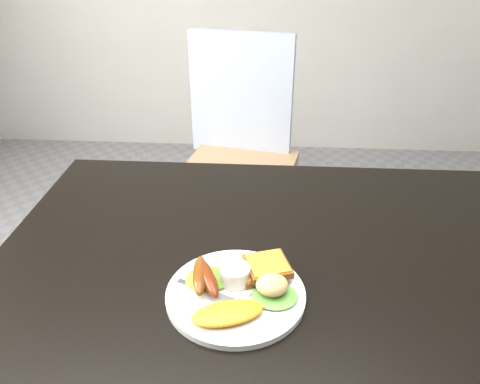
{
  "coord_description": "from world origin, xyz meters",
  "views": [
    {
      "loc": [
        -0.04,
        -0.79,
        1.34
      ],
      "look_at": [
        -0.09,
        -0.03,
        0.9
      ],
      "focal_mm": 35.0,
      "sensor_mm": 36.0,
      "label": 1
    }
  ],
  "objects_px": {
    "dining_table": "(284,258)",
    "plate": "(236,294)",
    "person": "(223,137)",
    "dining_chair": "(238,172)"
  },
  "relations": [
    {
      "from": "person",
      "to": "plate",
      "type": "xyz_separation_m",
      "value": [
        0.08,
        -0.6,
        -0.05
      ]
    },
    {
      "from": "dining_chair",
      "to": "dining_table",
      "type": "bearing_deg",
      "value": -68.6
    },
    {
      "from": "dining_table",
      "to": "person",
      "type": "bearing_deg",
      "value": 110.76
    },
    {
      "from": "person",
      "to": "plate",
      "type": "distance_m",
      "value": 0.61
    },
    {
      "from": "plate",
      "to": "dining_table",
      "type": "bearing_deg",
      "value": 58.27
    },
    {
      "from": "dining_chair",
      "to": "person",
      "type": "bearing_deg",
      "value": -79.59
    },
    {
      "from": "dining_chair",
      "to": "plate",
      "type": "distance_m",
      "value": 1.13
    },
    {
      "from": "dining_chair",
      "to": "plate",
      "type": "bearing_deg",
      "value": -74.74
    },
    {
      "from": "dining_table",
      "to": "dining_chair",
      "type": "height_order",
      "value": "dining_table"
    },
    {
      "from": "dining_table",
      "to": "plate",
      "type": "relative_size",
      "value": 4.73
    }
  ]
}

